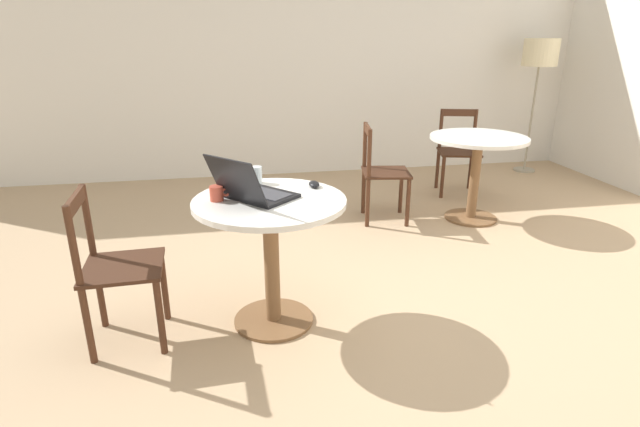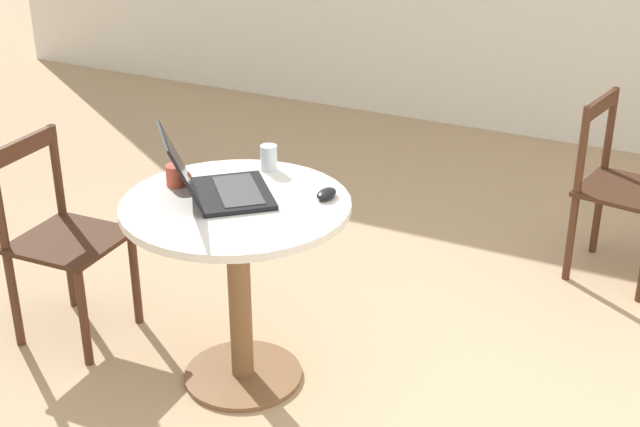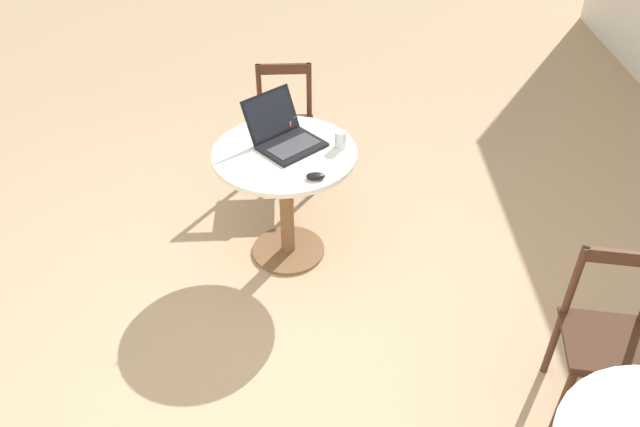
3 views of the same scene
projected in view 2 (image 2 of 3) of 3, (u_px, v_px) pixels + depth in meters
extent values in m
cylinder|color=brown|center=(243.00, 375.00, 3.43)|extent=(0.45, 0.45, 0.02)
cylinder|color=brown|center=(240.00, 295.00, 3.28)|extent=(0.08, 0.08, 0.69)
cylinder|color=silver|center=(236.00, 206.00, 3.13)|extent=(0.82, 0.82, 0.03)
cylinder|color=#472819|center=(135.00, 278.00, 3.71)|extent=(0.04, 0.04, 0.42)
cylinder|color=#472819|center=(84.00, 318.00, 3.43)|extent=(0.04, 0.04, 0.42)
cylinder|color=#472819|center=(69.00, 263.00, 3.84)|extent=(0.04, 0.04, 0.42)
cylinder|color=#472819|center=(14.00, 299.00, 3.55)|extent=(0.04, 0.04, 0.42)
cube|color=#3C2215|center=(70.00, 241.00, 3.54)|extent=(0.41, 0.41, 0.02)
cylinder|color=#472819|center=(57.00, 171.00, 3.66)|extent=(0.04, 0.04, 0.39)
cube|color=#472819|center=(23.00, 147.00, 3.45)|extent=(0.04, 0.37, 0.07)
cylinder|color=#472819|center=(598.00, 213.00, 4.30)|extent=(0.04, 0.04, 0.42)
cylinder|color=#472819|center=(571.00, 238.00, 4.05)|extent=(0.04, 0.04, 0.42)
cube|color=#3C2215|center=(628.00, 190.00, 3.99)|extent=(0.45, 0.45, 0.02)
cylinder|color=#472819|center=(610.00, 129.00, 4.12)|extent=(0.04, 0.04, 0.39)
cylinder|color=#472819|center=(582.00, 150.00, 3.87)|extent=(0.04, 0.04, 0.39)
cube|color=#472819|center=(601.00, 105.00, 3.93)|extent=(0.08, 0.37, 0.07)
cube|color=black|center=(233.00, 193.00, 3.17)|extent=(0.42, 0.42, 0.02)
cube|color=#38383D|center=(238.00, 190.00, 3.17)|extent=(0.30, 0.31, 0.00)
cube|color=black|center=(179.00, 165.00, 3.07)|extent=(0.31, 0.32, 0.24)
cube|color=black|center=(181.00, 164.00, 3.07)|extent=(0.28, 0.29, 0.21)
ellipsoid|color=black|center=(326.00, 194.00, 3.15)|extent=(0.06, 0.10, 0.03)
cylinder|color=#C64C38|center=(176.00, 175.00, 3.24)|extent=(0.07, 0.07, 0.08)
torus|color=#C64C38|center=(186.00, 177.00, 3.22)|extent=(0.05, 0.01, 0.05)
cylinder|color=silver|center=(269.00, 158.00, 3.38)|extent=(0.06, 0.06, 0.10)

